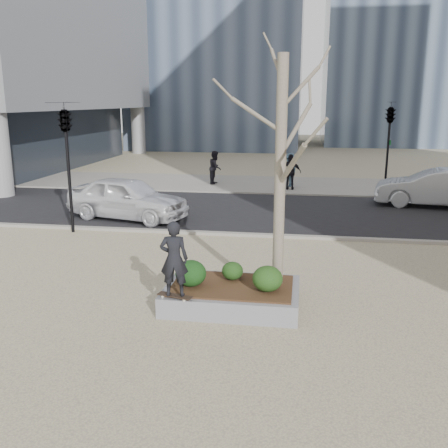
% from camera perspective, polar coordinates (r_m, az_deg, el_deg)
% --- Properties ---
extents(ground, '(120.00, 120.00, 0.00)m').
position_cam_1_polar(ground, '(11.69, -4.00, -8.93)').
color(ground, tan).
rests_on(ground, ground).
extents(street, '(60.00, 8.00, 0.02)m').
position_cam_1_polar(street, '(21.13, 2.05, 1.54)').
color(street, black).
rests_on(street, ground).
extents(far_sidewalk, '(60.00, 6.00, 0.02)m').
position_cam_1_polar(far_sidewalk, '(27.97, 3.80, 4.57)').
color(far_sidewalk, gray).
rests_on(far_sidewalk, ground).
extents(planter, '(3.00, 2.00, 0.45)m').
position_cam_1_polar(planter, '(11.43, 0.92, -8.22)').
color(planter, gray).
rests_on(planter, ground).
extents(planter_mulch, '(2.70, 1.70, 0.04)m').
position_cam_1_polar(planter_mulch, '(11.34, 0.93, -7.07)').
color(planter_mulch, '#382314').
rests_on(planter_mulch, planter).
extents(sycamore_tree, '(2.80, 2.80, 6.60)m').
position_cam_1_polar(sycamore_tree, '(10.82, 6.55, 9.90)').
color(sycamore_tree, gray).
rests_on(sycamore_tree, planter_mulch).
extents(shrub_left, '(0.69, 0.69, 0.59)m').
position_cam_1_polar(shrub_left, '(11.21, -3.81, -5.64)').
color(shrub_left, '#133410').
rests_on(shrub_left, planter_mulch).
extents(shrub_middle, '(0.49, 0.49, 0.42)m').
position_cam_1_polar(shrub_middle, '(11.60, 0.97, -5.38)').
color(shrub_middle, '#183611').
rests_on(shrub_middle, planter_mulch).
extents(shrub_right, '(0.66, 0.66, 0.56)m').
position_cam_1_polar(shrub_right, '(10.94, 5.00, -6.25)').
color(shrub_right, '#1A3912').
rests_on(shrub_right, planter_mulch).
extents(skateboard, '(0.81, 0.40, 0.08)m').
position_cam_1_polar(skateboard, '(10.74, -5.63, -8.28)').
color(skateboard, black).
rests_on(skateboard, planter).
extents(skateboarder, '(0.63, 0.46, 1.62)m').
position_cam_1_polar(skateboarder, '(10.45, -5.74, -3.97)').
color(skateboarder, black).
rests_on(skateboarder, skateboard).
extents(police_car, '(5.18, 3.11, 1.65)m').
position_cam_1_polar(police_car, '(19.85, -10.99, 2.95)').
color(police_car, white).
rests_on(police_car, street).
extents(car_silver, '(5.21, 2.51, 1.65)m').
position_cam_1_polar(car_silver, '(23.61, 22.98, 3.81)').
color(car_silver, '#9A9DA1').
rests_on(car_silver, street).
extents(pedestrian_a, '(0.74, 0.93, 1.82)m').
position_cam_1_polar(pedestrian_a, '(27.89, -1.00, 6.49)').
color(pedestrian_a, black).
rests_on(pedestrian_a, far_sidewalk).
extents(pedestrian_b, '(1.10, 1.33, 1.79)m').
position_cam_1_polar(pedestrian_b, '(27.20, 7.55, 6.15)').
color(pedestrian_b, '#395267').
rests_on(pedestrian_b, far_sidewalk).
extents(pedestrian_c, '(1.10, 0.51, 1.84)m').
position_cam_1_polar(pedestrian_c, '(26.21, 7.63, 5.91)').
color(pedestrian_c, black).
rests_on(pedestrian_c, far_sidewalk).
extents(traffic_light_near, '(0.60, 2.48, 4.50)m').
position_cam_1_polar(traffic_light_near, '(18.10, -17.34, 6.04)').
color(traffic_light_near, black).
rests_on(traffic_light_near, ground).
extents(traffic_light_far, '(0.60, 2.48, 4.50)m').
position_cam_1_polar(traffic_light_far, '(25.51, 18.21, 8.09)').
color(traffic_light_far, black).
rests_on(traffic_light_far, ground).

